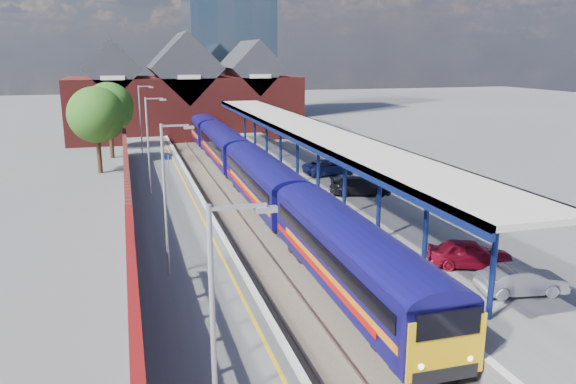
% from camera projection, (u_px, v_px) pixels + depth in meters
% --- Properties ---
extents(ground, '(240.00, 240.00, 0.00)m').
position_uv_depth(ground, '(221.00, 179.00, 50.39)').
color(ground, '#5B5B5E').
rests_on(ground, ground).
extents(ballast_bed, '(6.00, 76.00, 0.06)m').
position_uv_depth(ballast_bed, '(244.00, 207.00, 41.06)').
color(ballast_bed, '#473D33').
rests_on(ballast_bed, ground).
extents(rails, '(4.51, 76.00, 0.14)m').
position_uv_depth(rails, '(244.00, 206.00, 41.04)').
color(rails, slate).
rests_on(rails, ground).
extents(left_platform, '(5.00, 76.00, 1.00)m').
position_uv_depth(left_platform, '(168.00, 207.00, 39.45)').
color(left_platform, '#565659').
rests_on(left_platform, ground).
extents(right_platform, '(6.00, 76.00, 1.00)m').
position_uv_depth(right_platform, '(322.00, 195.00, 42.58)').
color(right_platform, '#565659').
rests_on(right_platform, ground).
extents(coping_left, '(0.30, 76.00, 0.05)m').
position_uv_depth(coping_left, '(201.00, 197.00, 39.97)').
color(coping_left, silver).
rests_on(coping_left, left_platform).
extents(coping_right, '(0.30, 76.00, 0.05)m').
position_uv_depth(coping_right, '(286.00, 191.00, 41.68)').
color(coping_right, silver).
rests_on(coping_right, right_platform).
extents(yellow_line, '(0.14, 76.00, 0.01)m').
position_uv_depth(yellow_line, '(192.00, 198.00, 39.81)').
color(yellow_line, yellow).
rests_on(yellow_line, left_platform).
extents(train, '(2.97, 65.93, 3.45)m').
position_uv_depth(train, '(241.00, 159.00, 48.61)').
color(train, '#0F0B53').
rests_on(train, ground).
extents(canopy, '(4.50, 52.00, 4.48)m').
position_uv_depth(canopy, '(308.00, 130.00, 43.12)').
color(canopy, '#0D1A50').
rests_on(canopy, right_platform).
extents(lamp_post_a, '(1.48, 0.18, 7.00)m').
position_uv_depth(lamp_post_a, '(220.00, 339.00, 12.05)').
color(lamp_post_a, '#A5A8AA').
rests_on(lamp_post_a, left_platform).
extents(lamp_post_b, '(1.48, 0.18, 7.00)m').
position_uv_depth(lamp_post_b, '(168.00, 191.00, 25.10)').
color(lamp_post_b, '#A5A8AA').
rests_on(lamp_post_b, left_platform).
extents(lamp_post_c, '(1.48, 0.18, 7.00)m').
position_uv_depth(lamp_post_c, '(150.00, 140.00, 40.01)').
color(lamp_post_c, '#A5A8AA').
rests_on(lamp_post_c, left_platform).
extents(lamp_post_d, '(1.48, 0.18, 7.00)m').
position_uv_depth(lamp_post_d, '(142.00, 117.00, 54.92)').
color(lamp_post_d, '#A5A8AA').
rests_on(lamp_post_d, left_platform).
extents(platform_sign, '(0.55, 0.08, 2.50)m').
position_uv_depth(platform_sign, '(169.00, 165.00, 42.80)').
color(platform_sign, '#A5A8AA').
rests_on(platform_sign, left_platform).
extents(brick_wall, '(0.35, 50.00, 3.86)m').
position_uv_depth(brick_wall, '(129.00, 206.00, 32.26)').
color(brick_wall, '#5B1A18').
rests_on(brick_wall, left_platform).
extents(station_building, '(30.00, 12.12, 13.78)m').
position_uv_depth(station_building, '(185.00, 96.00, 75.19)').
color(station_building, '#5B1A18').
rests_on(station_building, ground).
extents(tree_near, '(5.20, 5.20, 8.10)m').
position_uv_depth(tree_near, '(98.00, 116.00, 51.80)').
color(tree_near, '#382314').
rests_on(tree_near, ground).
extents(tree_far, '(5.20, 5.20, 8.10)m').
position_uv_depth(tree_far, '(110.00, 108.00, 59.53)').
color(tree_far, '#382314').
rests_on(tree_far, ground).
extents(parked_car_red, '(4.27, 3.01, 1.35)m').
position_uv_depth(parked_car_red, '(470.00, 254.00, 26.79)').
color(parked_car_red, maroon).
rests_on(parked_car_red, right_platform).
extents(parked_car_silver, '(3.91, 1.85, 1.24)m').
position_uv_depth(parked_car_silver, '(521.00, 280.00, 23.75)').
color(parked_car_silver, '#ACABB0').
rests_on(parked_car_silver, right_platform).
extents(parked_car_dark, '(4.79, 2.93, 1.30)m').
position_uv_depth(parked_car_dark, '(360.00, 186.00, 40.66)').
color(parked_car_dark, black).
rests_on(parked_car_dark, right_platform).
extents(parked_car_blue, '(4.91, 2.69, 1.30)m').
position_uv_depth(parked_car_blue, '(331.00, 167.00, 47.45)').
color(parked_car_blue, navy).
rests_on(parked_car_blue, right_platform).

